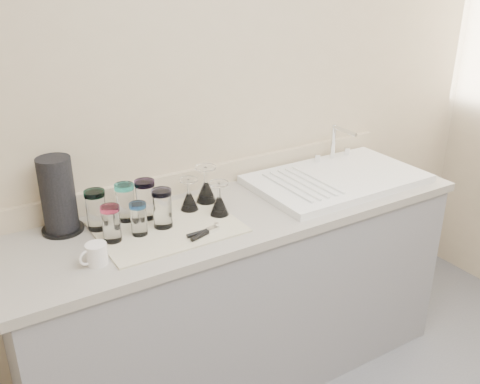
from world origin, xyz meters
TOP-DOWN VIEW (x-y plane):
  - counter_unit at (0.00, 1.20)m, footprint 2.06×0.62m
  - sink_unit at (0.55, 1.20)m, footprint 0.82×0.50m
  - dish_towel at (-0.35, 1.19)m, footprint 0.55×0.42m
  - tumbler_teal at (-0.59, 1.32)m, footprint 0.08×0.08m
  - tumbler_cyan at (-0.46, 1.33)m, footprint 0.08×0.08m
  - tumbler_purple at (-0.38, 1.31)m, footprint 0.08×0.08m
  - tumbler_magenta at (-0.57, 1.19)m, footprint 0.07×0.07m
  - tumbler_blue at (-0.46, 1.19)m, footprint 0.07×0.07m
  - tumbler_lavender at (-0.36, 1.20)m, footprint 0.08×0.08m
  - goblet_back_left at (-0.20, 1.29)m, footprint 0.08×0.08m
  - goblet_back_right at (-0.10, 1.32)m, footprint 0.09×0.09m
  - goblet_front_right at (-0.11, 1.18)m, footprint 0.08×0.08m
  - can_opener at (-0.25, 1.05)m, footprint 0.14×0.06m
  - white_mug at (-0.67, 1.07)m, footprint 0.11×0.09m
  - paper_towel_roll at (-0.71, 1.39)m, footprint 0.16×0.16m

SIDE VIEW (x-z plane):
  - counter_unit at x=0.00m, z-range 0.00..0.90m
  - dish_towel at x=-0.35m, z-range 0.90..0.91m
  - can_opener at x=-0.25m, z-range 0.91..0.93m
  - sink_unit at x=0.55m, z-range 0.81..1.03m
  - white_mug at x=-0.67m, z-range 0.90..0.98m
  - goblet_back_left at x=-0.20m, z-range 0.89..1.02m
  - goblet_front_right at x=-0.11m, z-range 0.88..1.03m
  - goblet_back_right at x=-0.10m, z-range 0.88..1.04m
  - tumbler_blue at x=-0.46m, z-range 0.91..1.04m
  - tumbler_magenta at x=-0.57m, z-range 0.91..1.05m
  - tumbler_cyan at x=-0.46m, z-range 0.91..1.07m
  - tumbler_lavender at x=-0.36m, z-range 0.91..1.07m
  - tumbler_teal at x=-0.59m, z-range 0.91..1.07m
  - tumbler_purple at x=-0.38m, z-range 0.91..1.07m
  - paper_towel_roll at x=-0.71m, z-range 0.90..1.20m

